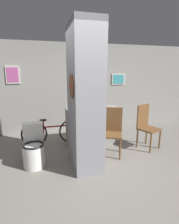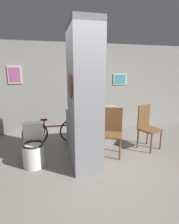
% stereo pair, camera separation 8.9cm
% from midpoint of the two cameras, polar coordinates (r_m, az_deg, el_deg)
% --- Properties ---
extents(ground_plane, '(14.00, 14.00, 0.00)m').
position_cam_midpoint_polar(ground_plane, '(3.27, 2.94, -20.03)').
color(ground_plane, slate).
extents(wall_back, '(8.00, 0.09, 2.60)m').
position_cam_midpoint_polar(wall_back, '(5.34, -4.99, 7.84)').
color(wall_back, gray).
rests_on(wall_back, ground_plane).
extents(pillar_center, '(0.54, 0.93, 2.60)m').
position_cam_midpoint_polar(pillar_center, '(3.20, -1.01, 4.34)').
color(pillar_center, gray).
rests_on(pillar_center, ground_plane).
extents(counter_shelf, '(1.28, 0.44, 0.93)m').
position_cam_midpoint_polar(counter_shelf, '(4.38, 1.70, -4.51)').
color(counter_shelf, gray).
rests_on(counter_shelf, ground_plane).
extents(toilet, '(0.42, 0.58, 0.80)m').
position_cam_midpoint_polar(toilet, '(3.62, -17.07, -11.29)').
color(toilet, silver).
rests_on(toilet, ground_plane).
extents(chair_near_pillar, '(0.56, 0.56, 1.03)m').
position_cam_midpoint_polar(chair_near_pillar, '(3.85, 8.07, -5.69)').
color(chair_near_pillar, brown).
rests_on(chair_near_pillar, ground_plane).
extents(chair_by_doorway, '(0.55, 0.55, 1.03)m').
position_cam_midpoint_polar(chair_by_doorway, '(4.35, 18.86, -4.06)').
color(chair_by_doorway, brown).
rests_on(chair_by_doorway, ground_plane).
extents(bicycle, '(1.52, 0.42, 0.67)m').
position_cam_midpoint_polar(bicycle, '(4.45, -10.95, -6.35)').
color(bicycle, black).
rests_on(bicycle, ground_plane).
extents(bottle_tall, '(0.06, 0.06, 0.34)m').
position_cam_midpoint_polar(bottle_tall, '(4.31, 2.20, 3.23)').
color(bottle_tall, silver).
rests_on(bottle_tall, counter_shelf).
extents(bottle_short, '(0.08, 0.08, 0.25)m').
position_cam_midpoint_polar(bottle_short, '(4.18, 1.10, 2.46)').
color(bottle_short, olive).
rests_on(bottle_short, counter_shelf).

